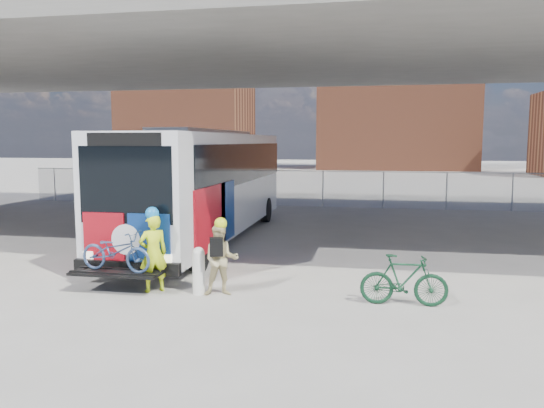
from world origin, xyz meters
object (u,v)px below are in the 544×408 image
(bus, at_px, (207,177))
(cyclist_tan, at_px, (221,259))
(bollard, at_px, (199,269))
(bike_parked, at_px, (404,280))
(cyclist_hivis, at_px, (153,251))

(bus, distance_m, cyclist_tan, 6.86)
(cyclist_tan, bearing_deg, bus, 92.38)
(bollard, relative_size, bike_parked, 0.59)
(bollard, relative_size, cyclist_tan, 0.61)
(bus, bearing_deg, bike_parked, -45.84)
(bollard, bearing_deg, bike_parked, 0.00)
(bollard, height_order, bike_parked, bike_parked)
(bus, bearing_deg, cyclist_tan, -69.96)
(bollard, bearing_deg, bus, 105.90)
(bollard, xyz_separation_m, cyclist_tan, (0.51, -0.00, 0.25))
(bus, relative_size, cyclist_tan, 7.60)
(cyclist_tan, distance_m, bike_parked, 3.84)
(bollard, xyz_separation_m, cyclist_hivis, (-1.04, 0.00, 0.36))
(bollard, height_order, cyclist_tan, cyclist_tan)
(bus, xyz_separation_m, cyclist_hivis, (0.76, -6.32, -1.20))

